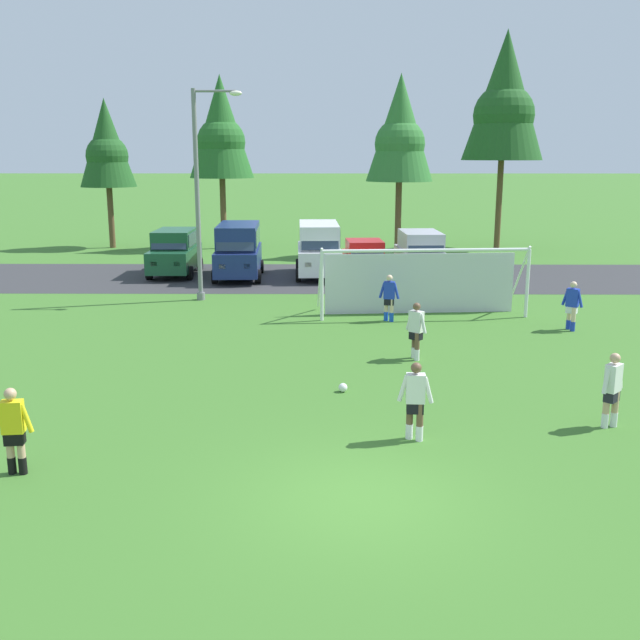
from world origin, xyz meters
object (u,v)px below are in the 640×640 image
Objects in this scene: referee at (14,431)px; parked_car_slot_center_left at (319,248)px; street_lamp at (201,194)px; soccer_ball at (343,388)px; parked_car_slot_left at (239,250)px; player_striker_near at (572,306)px; parked_car_slot_center_right at (421,254)px; player_midfield_center at (415,401)px; parked_car_slot_far_left at (175,252)px; parked_car_slot_center at (365,258)px; player_winger_left at (389,298)px; player_winger_right at (416,331)px; player_defender_far at (612,390)px; soccer_goal at (421,279)px.

parked_car_slot_center_left is at bearing 76.55° from referee.
street_lamp reaches higher than referee.
soccer_ball is 13.31m from street_lamp.
parked_car_slot_left reaches higher than soccer_ball.
parked_car_slot_center_left is (-0.77, 17.32, 1.23)m from soccer_ball.
player_striker_near is 0.35× the size of parked_car_slot_center_right.
parked_car_slot_left reaches higher than player_midfield_center.
parked_car_slot_far_left is 0.95× the size of parked_car_slot_left.
player_striker_near is 0.34× the size of parked_car_slot_left.
player_striker_near is 0.38× the size of parked_car_slot_center.
player_winger_left reaches higher than soccer_ball.
player_striker_near is 1.00× the size of player_winger_right.
player_striker_near is 9.00m from player_defender_far.
parked_car_slot_far_left is at bearing 143.83° from player_striker_near.
soccer_ball is 0.05× the size of parked_car_slot_center_left.
soccer_ball is at bearing -125.86° from player_winger_right.
player_striker_near is 19.09m from parked_car_slot_far_left.
parked_car_slot_center_right is (2.64, 20.05, 0.29)m from player_midfield_center.
parked_car_slot_center_left is 7.89m from street_lamp.
parked_car_slot_left is at bearing 105.10° from soccer_ball.
parked_car_slot_far_left is 0.57× the size of street_lamp.
referee reaches higher than soccer_ball.
parked_car_slot_far_left is (-15.41, 11.26, 0.29)m from player_striker_near.
player_striker_near is at bearing 32.39° from player_winger_right.
soccer_goal is 1.75× the size of parked_car_slot_center.
street_lamp is (2.44, -6.22, 3.09)m from parked_car_slot_far_left.
parked_car_slot_left is (3.18, -0.92, 0.23)m from parked_car_slot_far_left.
player_midfield_center is at bearing -73.38° from parked_car_slot_left.
player_defender_far is (4.25, 0.74, 0.00)m from player_midfield_center.
soccer_goal reaches higher than parked_car_slot_left.
parked_car_slot_far_left reaches higher than player_winger_right.
player_midfield_center is (-6.30, -9.51, 0.00)m from player_striker_near.
soccer_goal is at bearing -79.15° from parked_car_slot_center.
player_winger_right is 0.36× the size of parked_car_slot_far_left.
parked_car_slot_center is (7.46, 21.99, 0.05)m from referee.
soccer_goal reaches higher than parked_car_slot_center.
player_defender_far is 0.34× the size of parked_car_slot_center_left.
soccer_ball is at bearing 114.52° from player_midfield_center.
street_lamp reaches higher than player_midfield_center.
parked_car_slot_far_left reaches higher than player_defender_far.
soccer_ball is 0.13× the size of player_winger_right.
street_lamp reaches higher than player_striker_near.
player_midfield_center is 20.23m from parked_car_slot_center_right.
soccer_ball is 0.05× the size of parked_car_slot_left.
parked_car_slot_left is 6.07m from street_lamp.
parked_car_slot_center_left reaches higher than parked_car_slot_center_right.
player_midfield_center is at bearing -92.02° from player_winger_left.
player_striker_near is at bearing -52.06° from parked_car_slot_center_left.
parked_car_slot_left is 1.04× the size of parked_car_slot_center_right.
player_midfield_center is 20.72m from parked_car_slot_left.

